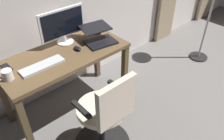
# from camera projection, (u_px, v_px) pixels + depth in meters

# --- Properties ---
(desk) EXTENTS (1.33, 0.62, 0.76)m
(desk) POSITION_uv_depth(u_px,v_px,m) (65.00, 63.00, 2.36)
(desk) COLOR brown
(desk) RESTS_ON ground
(office_chair) EXTENTS (0.56, 0.56, 0.96)m
(office_chair) POSITION_uv_depth(u_px,v_px,m) (105.00, 119.00, 2.00)
(office_chair) COLOR black
(office_chair) RESTS_ON ground
(computer_monitor) EXTENTS (0.52, 0.18, 0.38)m
(computer_monitor) POSITION_uv_depth(u_px,v_px,m) (63.00, 25.00, 2.36)
(computer_monitor) COLOR white
(computer_monitor) RESTS_ON desk
(computer_keyboard) EXTENTS (0.42, 0.13, 0.02)m
(computer_keyboard) POSITION_uv_depth(u_px,v_px,m) (42.00, 66.00, 2.11)
(computer_keyboard) COLOR #B7BCC1
(computer_keyboard) RESTS_ON desk
(laptop) EXTENTS (0.37, 0.40, 0.15)m
(laptop) POSITION_uv_depth(u_px,v_px,m) (99.00, 37.00, 2.47)
(laptop) COLOR black
(laptop) RESTS_ON desk
(computer_mouse) EXTENTS (0.06, 0.10, 0.04)m
(computer_mouse) POSITION_uv_depth(u_px,v_px,m) (77.00, 48.00, 2.35)
(computer_mouse) COLOR black
(computer_mouse) RESTS_ON desk
(cell_phone_by_monitor) EXTENTS (0.12, 0.16, 0.01)m
(cell_phone_by_monitor) POSITION_uv_depth(u_px,v_px,m) (97.00, 31.00, 2.69)
(cell_phone_by_monitor) COLOR #232328
(cell_phone_by_monitor) RESTS_ON desk
(cell_phone_face_up) EXTENTS (0.08, 0.15, 0.01)m
(cell_phone_face_up) POSITION_uv_depth(u_px,v_px,m) (6.00, 68.00, 2.10)
(cell_phone_face_up) COLOR black
(cell_phone_face_up) RESTS_ON desk
(mug_coffee) EXTENTS (0.13, 0.09, 0.09)m
(mug_coffee) POSITION_uv_depth(u_px,v_px,m) (7.00, 75.00, 1.94)
(mug_coffee) COLOR white
(mug_coffee) RESTS_ON desk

